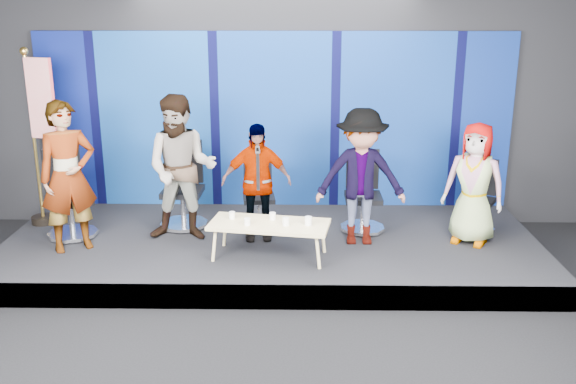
# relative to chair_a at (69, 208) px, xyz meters

# --- Properties ---
(ground) EXTENTS (10.00, 10.00, 0.00)m
(ground) POSITION_rel_chair_a_xyz_m (2.69, -2.54, -0.68)
(ground) COLOR black
(ground) RESTS_ON ground
(room_walls) EXTENTS (10.02, 8.02, 3.51)m
(room_walls) POSITION_rel_chair_a_xyz_m (2.69, -2.54, 1.75)
(room_walls) COLOR black
(room_walls) RESTS_ON ground
(riser) EXTENTS (7.00, 3.00, 0.30)m
(riser) POSITION_rel_chair_a_xyz_m (2.69, -0.04, -0.53)
(riser) COLOR black
(riser) RESTS_ON ground
(backdrop) EXTENTS (7.00, 0.08, 2.60)m
(backdrop) POSITION_rel_chair_a_xyz_m (2.69, 1.41, 0.92)
(backdrop) COLOR #06084C
(backdrop) RESTS_ON riser
(chair_a) EXTENTS (0.90, 0.90, 1.16)m
(chair_a) POSITION_rel_chair_a_xyz_m (0.00, 0.00, 0.00)
(chair_a) COLOR silver
(chair_a) RESTS_ON riser
(panelist_a) EXTENTS (0.82, 0.75, 1.89)m
(panelist_a) POSITION_rel_chair_a_xyz_m (0.20, -0.47, 0.56)
(panelist_a) COLOR black
(panelist_a) RESTS_ON riser
(chair_b) EXTENTS (0.68, 0.68, 1.18)m
(chair_b) POSITION_rel_chair_a_xyz_m (1.45, 0.42, 0.00)
(chair_b) COLOR silver
(chair_b) RESTS_ON riser
(panelist_b) EXTENTS (0.95, 0.75, 1.90)m
(panelist_b) POSITION_rel_chair_a_xyz_m (1.54, -0.09, 0.57)
(panelist_b) COLOR black
(panelist_b) RESTS_ON riser
(chair_c) EXTENTS (0.59, 0.59, 0.95)m
(chair_c) POSITION_rel_chair_a_xyz_m (2.49, 0.44, -0.07)
(chair_c) COLOR silver
(chair_c) RESTS_ON riser
(panelist_c) EXTENTS (0.94, 0.48, 1.54)m
(panelist_c) POSITION_rel_chair_a_xyz_m (2.49, -0.06, 0.39)
(panelist_c) COLOR black
(panelist_c) RESTS_ON riser
(chair_d) EXTENTS (0.61, 0.61, 1.08)m
(chair_d) POSITION_rel_chair_a_xyz_m (3.92, 0.30, -0.03)
(chair_d) COLOR silver
(chair_d) RESTS_ON riser
(panelist_d) EXTENTS (1.14, 0.66, 1.76)m
(panelist_d) POSITION_rel_chair_a_xyz_m (3.83, -0.20, 0.49)
(panelist_d) COLOR black
(panelist_d) RESTS_ON riser
(chair_e) EXTENTS (0.74, 0.74, 0.97)m
(chair_e) POSITION_rel_chair_a_xyz_m (5.47, 0.30, -0.06)
(chair_e) COLOR silver
(chair_e) RESTS_ON riser
(panelist_e) EXTENTS (0.92, 0.81, 1.57)m
(panelist_e) POSITION_rel_chair_a_xyz_m (5.28, -0.16, 0.40)
(panelist_e) COLOR black
(panelist_e) RESTS_ON riser
(coffee_table) EXTENTS (1.52, 0.83, 0.44)m
(coffee_table) POSITION_rel_chair_a_xyz_m (2.69, -0.72, 0.02)
(coffee_table) COLOR tan
(coffee_table) RESTS_ON riser
(mug_a) EXTENTS (0.07, 0.07, 0.09)m
(mug_a) POSITION_rel_chair_a_xyz_m (2.22, -0.57, 0.10)
(mug_a) COLOR white
(mug_a) RESTS_ON coffee_table
(mug_b) EXTENTS (0.07, 0.07, 0.09)m
(mug_b) POSITION_rel_chair_a_xyz_m (2.43, -0.80, 0.10)
(mug_b) COLOR white
(mug_b) RESTS_ON coffee_table
(mug_c) EXTENTS (0.08, 0.08, 0.09)m
(mug_c) POSITION_rel_chair_a_xyz_m (2.72, -0.60, 0.10)
(mug_c) COLOR white
(mug_c) RESTS_ON coffee_table
(mug_d) EXTENTS (0.08, 0.08, 0.10)m
(mug_d) POSITION_rel_chair_a_xyz_m (2.89, -0.80, 0.11)
(mug_d) COLOR white
(mug_d) RESTS_ON coffee_table
(mug_e) EXTENTS (0.09, 0.09, 0.10)m
(mug_e) POSITION_rel_chair_a_xyz_m (3.16, -0.78, 0.11)
(mug_e) COLOR white
(mug_e) RESTS_ON coffee_table
(flag_stand) EXTENTS (0.54, 0.33, 2.44)m
(flag_stand) POSITION_rel_chair_a_xyz_m (-0.45, 0.42, 0.91)
(flag_stand) COLOR black
(flag_stand) RESTS_ON riser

